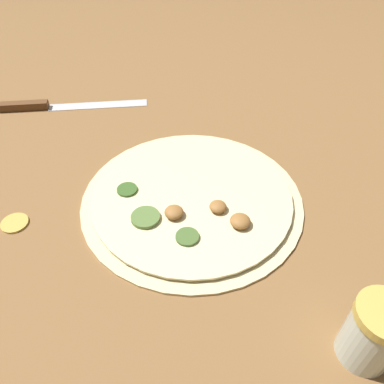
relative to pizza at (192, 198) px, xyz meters
The scene contains 5 objects.
ground_plane 0.01m from the pizza, 49.62° to the right, with size 3.00×3.00×0.00m, color brown.
pizza is the anchor object (origin of this frame).
knife 0.46m from the pizza, ahead, with size 0.23×0.28×0.02m.
spice_jar 0.34m from the pizza, behind, with size 0.07×0.07×0.09m.
loose_cap 0.29m from the pizza, 56.32° to the left, with size 0.04×0.04×0.01m.
Camera 1 is at (-0.33, 0.32, 0.45)m, focal length 35.00 mm.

